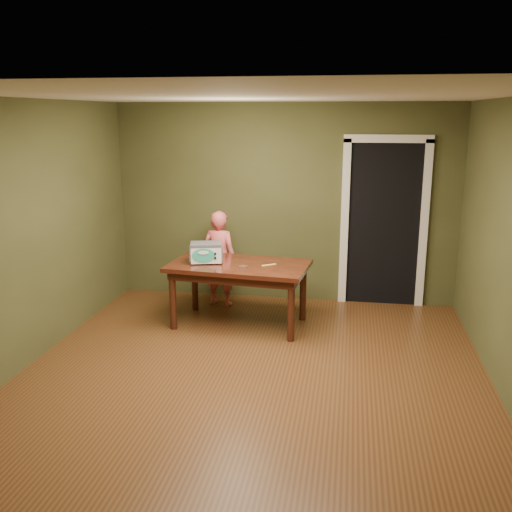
# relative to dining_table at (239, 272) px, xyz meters

# --- Properties ---
(floor) EXTENTS (5.00, 5.00, 0.00)m
(floor) POSITION_rel_dining_table_xyz_m (0.39, -1.40, -0.65)
(floor) COLOR brown
(floor) RESTS_ON ground
(room_shell) EXTENTS (4.52, 5.02, 2.61)m
(room_shell) POSITION_rel_dining_table_xyz_m (0.39, -1.40, 1.06)
(room_shell) COLOR #4A4D29
(room_shell) RESTS_ON ground
(doorway) EXTENTS (1.10, 0.66, 2.25)m
(doorway) POSITION_rel_dining_table_xyz_m (1.69, 1.38, 0.41)
(doorway) COLOR black
(doorway) RESTS_ON ground
(dining_table) EXTENTS (1.68, 1.06, 0.75)m
(dining_table) POSITION_rel_dining_table_xyz_m (0.00, 0.00, 0.00)
(dining_table) COLOR black
(dining_table) RESTS_ON floor
(toy_oven) EXTENTS (0.43, 0.34, 0.24)m
(toy_oven) POSITION_rel_dining_table_xyz_m (-0.39, -0.02, 0.23)
(toy_oven) COLOR #4C4F54
(toy_oven) RESTS_ON dining_table
(baking_pan) EXTENTS (0.10, 0.10, 0.02)m
(baking_pan) POSITION_rel_dining_table_xyz_m (0.08, -0.18, 0.11)
(baking_pan) COLOR silver
(baking_pan) RESTS_ON dining_table
(spatula) EXTENTS (0.16, 0.13, 0.01)m
(spatula) POSITION_rel_dining_table_xyz_m (0.36, -0.02, 0.10)
(spatula) COLOR #FAE26C
(spatula) RESTS_ON dining_table
(child) EXTENTS (0.51, 0.40, 1.25)m
(child) POSITION_rel_dining_table_xyz_m (-0.39, 0.68, -0.02)
(child) COLOR #EA6064
(child) RESTS_ON floor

